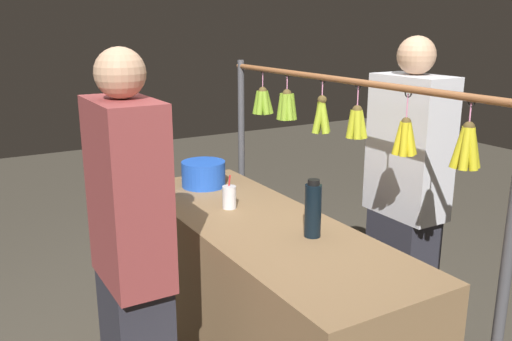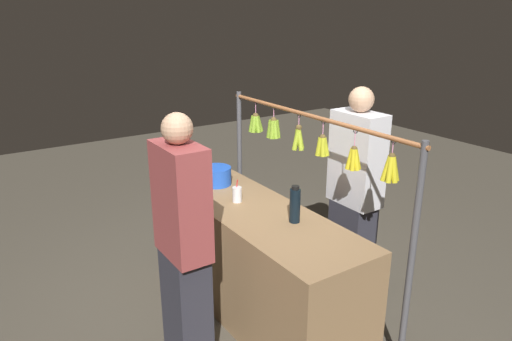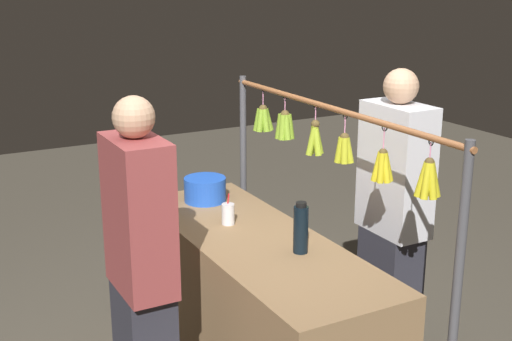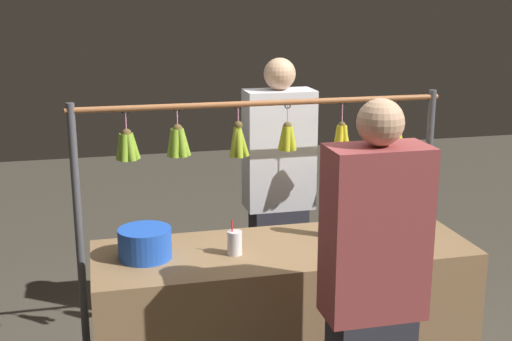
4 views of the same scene
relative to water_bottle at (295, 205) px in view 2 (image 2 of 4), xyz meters
The scene contains 8 objects.
ground_plane 1.05m from the water_bottle, 21.19° to the left, with size 12.00×12.00×0.00m, color #4A4439.
market_counter 0.64m from the water_bottle, 21.19° to the left, with size 1.93×0.67×0.88m, color olive.
display_rack 0.49m from the water_bottle, 48.59° to the right, with size 2.11×0.13×1.59m.
water_bottle is the anchor object (origin of this frame).
blue_bucket 0.98m from the water_bottle, ahead, with size 0.26×0.26×0.15m, color blue.
drink_cup 0.56m from the water_bottle, 14.93° to the left, with size 0.07×0.07×0.18m.
vendor_person 0.70m from the water_bottle, 82.49° to the right, with size 0.42×0.23×1.77m.
customer_person 0.84m from the water_bottle, 83.52° to the left, with size 0.42×0.22×1.75m.
Camera 2 is at (-2.67, 1.82, 2.31)m, focal length 33.27 mm.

